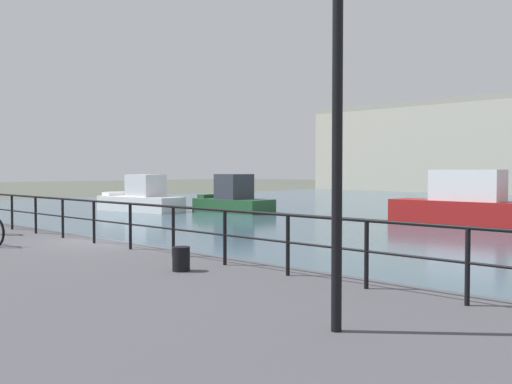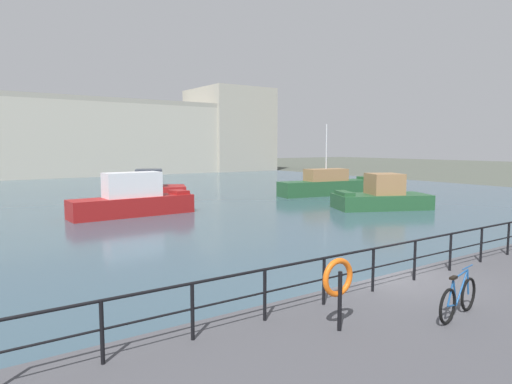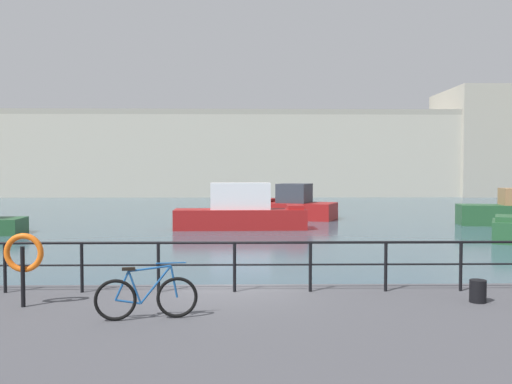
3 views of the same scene
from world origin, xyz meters
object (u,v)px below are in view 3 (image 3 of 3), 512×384
moored_red_daysailer (296,206)px  parked_bicycle (146,297)px  mooring_bollard (478,291)px  life_ring_stand (24,255)px  moored_harbor_tender (241,212)px  harbor_building (288,155)px

moored_red_daysailer → parked_bicycle: size_ratio=3.41×
mooring_bollard → life_ring_stand: bearing=-179.0°
moored_red_daysailer → parked_bicycle: bearing=101.7°
moored_harbor_tender → life_ring_stand: 22.28m
moored_red_daysailer → life_ring_stand: 29.70m
mooring_bollard → moored_red_daysailer: bearing=91.9°
life_ring_stand → parked_bicycle: bearing=-21.0°
harbor_building → moored_harbor_tender: 43.99m
moored_red_daysailer → parked_bicycle: 30.07m
mooring_bollard → moored_harbor_tender: bearing=102.6°
mooring_bollard → parked_bicycle: bearing=-169.9°
harbor_building → parked_bicycle: 66.76m
moored_red_daysailer → life_ring_stand: (-7.79, -28.64, 0.94)m
harbor_building → parked_bicycle: bearing=-96.5°
parked_bicycle → life_ring_stand: size_ratio=1.26×
parked_bicycle → moored_red_daysailer: bearing=70.1°
moored_harbor_tender → moored_red_daysailer: bearing=58.5°
moored_red_daysailer → mooring_bollard: bearing=113.7°
harbor_building → life_ring_stand: bearing=-98.7°
mooring_bollard → life_ring_stand: (-8.75, -0.16, 0.75)m
moored_harbor_tender → mooring_bollard: 22.29m
moored_harbor_tender → parked_bicycle: size_ratio=4.44×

